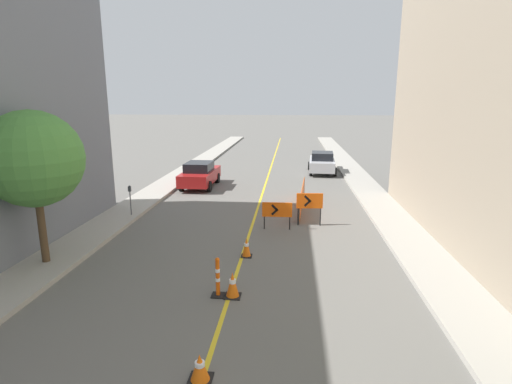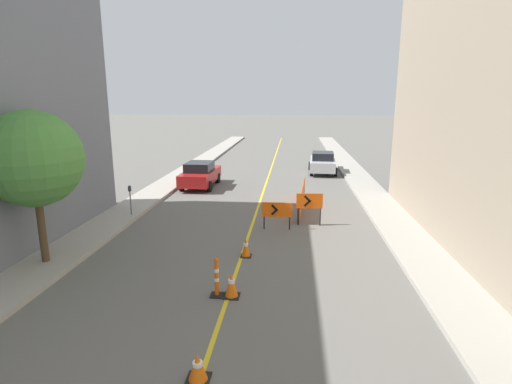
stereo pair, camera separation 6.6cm
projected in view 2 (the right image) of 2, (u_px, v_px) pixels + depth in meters
lane_stripe at (267, 180)px, 27.44m from camera, size 0.12×61.45×0.01m
sidewalk_left at (178, 177)px, 28.00m from camera, size 1.87×61.45×0.16m
sidewalk_right at (360, 180)px, 26.86m from camera, size 1.87×61.45×0.16m
traffic_cone_third at (198, 368)px, 7.77m from camera, size 0.47×0.47×0.58m
traffic_cone_fourth at (231, 285)px, 11.09m from camera, size 0.45×0.45×0.73m
traffic_cone_fifth at (246, 247)px, 13.96m from camera, size 0.38×0.38×0.69m
delineator_post_rear at (217, 279)px, 11.11m from camera, size 0.37×0.37×1.15m
arrow_barricade_primary at (277, 211)px, 16.79m from camera, size 1.27×0.09×1.17m
arrow_barricade_secondary at (309, 202)px, 17.28m from camera, size 1.14×0.15×1.44m
safety_mesh_fence at (302, 198)px, 20.21m from camera, size 0.43×5.70×1.05m
parked_car_curb_near at (200, 174)px, 25.05m from camera, size 1.94×4.33×1.59m
parked_car_curb_mid at (322, 162)px, 29.81m from camera, size 2.05×4.40×1.59m
parking_meter_near_curb at (130, 194)px, 18.30m from camera, size 0.12×0.11×1.40m
street_tree_left_near at (33, 159)px, 12.47m from camera, size 3.04×3.04×4.94m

